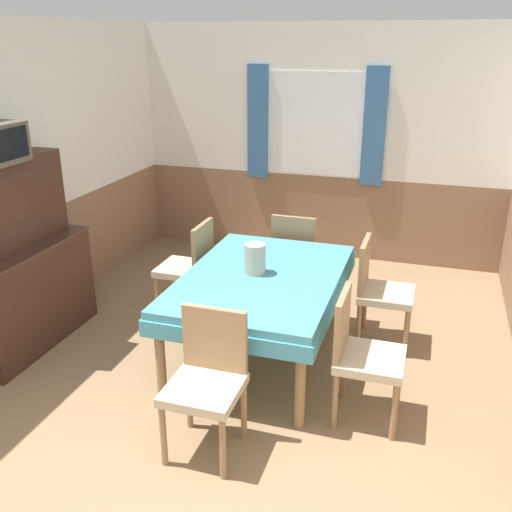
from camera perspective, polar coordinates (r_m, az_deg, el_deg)
name	(u,v)px	position (r m, az deg, el deg)	size (l,w,h in m)	color
wall_back	(319,144)	(6.59, 6.29, 11.08)	(4.55, 0.10, 2.60)	white
wall_left	(31,176)	(5.42, -21.61, 7.46)	(0.05, 4.91, 2.60)	white
dining_table	(262,287)	(4.44, 0.58, -3.09)	(1.20, 1.74, 0.72)	teal
chair_right_far	(379,288)	(4.83, 12.19, -3.13)	(0.44, 0.44, 0.90)	#93704C
chair_left_far	(190,265)	(5.23, -6.62, -0.86)	(0.44, 0.44, 0.90)	#93704C
chair_head_near	(208,377)	(3.57, -4.87, -11.95)	(0.44, 0.44, 0.90)	#93704C
chair_right_near	(361,351)	(3.88, 10.44, -9.36)	(0.44, 0.44, 0.90)	#93704C
chair_head_window	(296,253)	(5.49, 4.03, 0.32)	(0.44, 0.44, 0.90)	#93704C
sideboard	(22,271)	(5.03, -22.39, -1.35)	(0.46, 1.29, 1.56)	#3D2319
vase	(255,259)	(4.39, -0.11, -0.27)	(0.17, 0.17, 0.24)	#A39989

